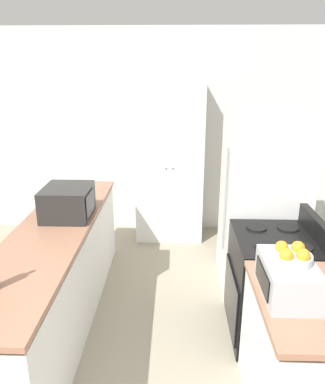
# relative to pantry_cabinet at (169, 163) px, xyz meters

# --- Properties ---
(wall_back) EXTENTS (7.00, 0.06, 2.60)m
(wall_back) POSITION_rel_pantry_cabinet_xyz_m (-0.04, 0.29, 0.31)
(wall_back) COLOR silver
(wall_back) RESTS_ON ground_plane
(counter_left) EXTENTS (0.60, 2.68, 0.89)m
(counter_left) POSITION_rel_pantry_cabinet_xyz_m (-0.94, -1.80, -0.57)
(counter_left) COLOR silver
(counter_left) RESTS_ON ground_plane
(counter_right) EXTENTS (0.60, 0.87, 0.89)m
(counter_right) POSITION_rel_pantry_cabinet_xyz_m (0.85, -2.70, -0.57)
(counter_right) COLOR silver
(counter_right) RESTS_ON ground_plane
(pantry_cabinet) EXTENTS (0.83, 0.51, 1.99)m
(pantry_cabinet) POSITION_rel_pantry_cabinet_xyz_m (0.00, 0.00, 0.00)
(pantry_cabinet) COLOR silver
(pantry_cabinet) RESTS_ON ground_plane
(stove) EXTENTS (0.66, 0.71, 1.05)m
(stove) POSITION_rel_pantry_cabinet_xyz_m (0.87, -1.89, -0.54)
(stove) COLOR black
(stove) RESTS_ON ground_plane
(refrigerator) EXTENTS (0.76, 0.74, 1.78)m
(refrigerator) POSITION_rel_pantry_cabinet_xyz_m (0.92, -1.13, -0.11)
(refrigerator) COLOR white
(refrigerator) RESTS_ON ground_plane
(microwave) EXTENTS (0.41, 0.45, 0.27)m
(microwave) POSITION_rel_pantry_cabinet_xyz_m (-0.86, -1.52, 0.03)
(microwave) COLOR black
(microwave) RESTS_ON counter_left
(toaster_oven) EXTENTS (0.29, 0.44, 0.21)m
(toaster_oven) POSITION_rel_pantry_cabinet_xyz_m (0.72, -2.66, -0.00)
(toaster_oven) COLOR #B2B2B7
(toaster_oven) RESTS_ON counter_right
(fruit_bowl) EXTENTS (0.23, 0.23, 0.11)m
(fruit_bowl) POSITION_rel_pantry_cabinet_xyz_m (0.73, -2.65, 0.14)
(fruit_bowl) COLOR silver
(fruit_bowl) RESTS_ON toaster_oven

